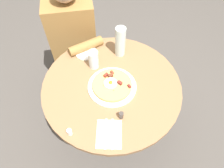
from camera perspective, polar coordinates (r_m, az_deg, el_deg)
ground_plane at (r=1.96m, az=-0.07°, el=-12.22°), size 6.00×6.00×0.00m
dining_table at (r=1.49m, az=-0.09°, el=-3.90°), size 0.91×0.91×0.70m
person_seated at (r=1.90m, az=-10.20°, el=10.31°), size 0.42×0.48×1.14m
pizza_plate at (r=1.33m, az=0.10°, el=-0.67°), size 0.31×0.31×0.01m
breakfast_pizza at (r=1.32m, az=0.10°, el=-0.17°), size 0.26×0.26×0.04m
bread_plate at (r=1.54m, az=-7.23°, el=8.63°), size 0.15×0.15×0.01m
napkin at (r=1.18m, az=-0.84°, el=-13.64°), size 0.17×0.19×0.00m
fork at (r=1.18m, az=0.06°, el=-13.58°), size 0.05×0.18×0.00m
knife at (r=1.18m, az=-1.74°, el=-13.54°), size 0.05×0.18×0.00m
water_glass at (r=1.41m, az=-5.15°, el=6.79°), size 0.07×0.07×0.13m
water_bottle at (r=1.45m, az=2.31°, el=11.59°), size 0.07×0.07×0.23m
salt_shaker at (r=1.19m, az=-11.64°, el=-12.88°), size 0.03×0.03×0.05m
pepper_shaker at (r=1.21m, az=2.55°, el=-8.63°), size 0.03×0.03×0.05m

